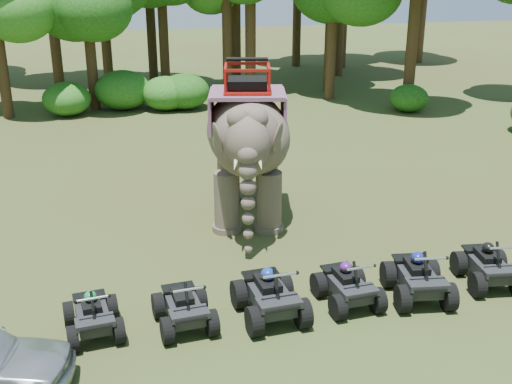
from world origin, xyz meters
TOP-DOWN VIEW (x-y plane):
  - ground at (0.00, 0.00)m, footprint 110.00×110.00m
  - elephant at (0.46, 4.26)m, footprint 3.53×5.88m
  - atv_0 at (-4.06, -1.30)m, footprint 1.29×1.66m
  - atv_1 at (-2.18, -1.43)m, footprint 1.30×1.69m
  - atv_2 at (-0.32, -1.49)m, footprint 1.46×1.91m
  - atv_3 at (1.52, -1.36)m, footprint 1.31×1.71m
  - atv_4 at (3.18, -1.46)m, footprint 1.53×1.94m
  - atv_5 at (5.12, -1.25)m, footprint 1.43×1.83m
  - tree_0 at (0.00, 24.37)m, footprint 5.86×5.86m
  - tree_1 at (4.47, 21.57)m, footprint 6.70×6.70m
  - tree_2 at (8.32, 19.28)m, footprint 5.22×5.22m
  - tree_3 at (11.56, 16.49)m, footprint 6.24×6.24m
  - tree_27 at (-4.04, 19.69)m, footprint 5.35×5.35m
  - tree_28 at (8.86, 21.12)m, footprint 5.16×5.16m
  - tree_30 at (3.29, 22.22)m, footprint 5.46×5.46m
  - tree_32 at (-3.23, 25.40)m, footprint 6.22×6.22m
  - tree_38 at (-0.52, 26.59)m, footprint 5.91×5.91m
  - tree_39 at (4.29, 24.67)m, footprint 6.15×6.15m

SIDE VIEW (x-z plane):
  - ground at x=0.00m, z-range 0.00..0.00m
  - atv_0 at x=-4.06m, z-range 0.00..1.14m
  - atv_1 at x=-2.18m, z-range 0.00..1.18m
  - atv_3 at x=1.52m, z-range 0.00..1.20m
  - atv_5 at x=5.12m, z-range 0.00..1.25m
  - atv_4 at x=3.18m, z-range 0.00..1.32m
  - atv_2 at x=-0.32m, z-range 0.00..1.35m
  - elephant at x=0.46m, z-range 0.00..4.61m
  - tree_28 at x=8.86m, z-range 0.00..7.37m
  - tree_2 at x=8.32m, z-range 0.00..7.46m
  - tree_27 at x=-4.04m, z-range 0.00..7.64m
  - tree_30 at x=3.29m, z-range 0.00..7.80m
  - tree_0 at x=0.00m, z-range 0.00..8.38m
  - tree_38 at x=-0.52m, z-range 0.00..8.45m
  - tree_39 at x=4.29m, z-range 0.00..8.79m
  - tree_32 at x=-3.23m, z-range 0.00..8.89m
  - tree_3 at x=11.56m, z-range 0.00..8.91m
  - tree_1 at x=4.47m, z-range 0.00..9.57m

